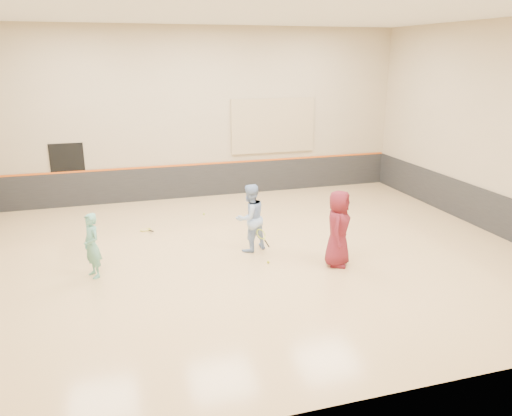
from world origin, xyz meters
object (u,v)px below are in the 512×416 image
object	(u,v)px
young_man	(338,228)
spare_racket	(145,228)
instructor	(250,218)
girl	(92,246)

from	to	relation	value
young_man	spare_racket	world-z (taller)	young_man
instructor	spare_racket	size ratio (longest dim) A/B	2.48
young_man	spare_racket	bearing A→B (deg)	80.86
girl	instructor	distance (m)	4.02
girl	instructor	size ratio (longest dim) A/B	0.85
girl	spare_racket	xyz separation A→B (m)	(1.42, 2.93, -0.70)
instructor	girl	bearing A→B (deg)	-16.02
spare_racket	young_man	bearing A→B (deg)	-42.18
spare_racket	girl	bearing A→B (deg)	-115.79
young_man	spare_racket	distance (m)	5.96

